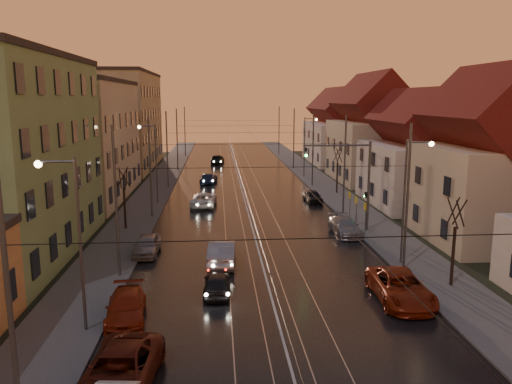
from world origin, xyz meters
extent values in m
plane|color=black|center=(0.00, 0.00, 0.00)|extent=(160.00, 160.00, 0.00)
cube|color=black|center=(0.00, 40.00, 0.02)|extent=(16.00, 120.00, 0.04)
cube|color=#4C4C4C|center=(-10.00, 40.00, 0.07)|extent=(4.00, 120.00, 0.15)
cube|color=#4C4C4C|center=(10.00, 40.00, 0.07)|extent=(4.00, 120.00, 0.15)
cube|color=gray|center=(-2.20, 40.00, 0.06)|extent=(0.06, 120.00, 0.03)
cube|color=gray|center=(-0.77, 40.00, 0.06)|extent=(0.06, 120.00, 0.03)
cube|color=gray|center=(0.77, 40.00, 0.06)|extent=(0.06, 120.00, 0.03)
cube|color=gray|center=(2.20, 40.00, 0.06)|extent=(0.06, 120.00, 0.03)
cube|color=#B9AA8F|center=(-17.50, 34.00, 6.00)|extent=(10.00, 20.00, 12.00)
cube|color=#988962|center=(-17.50, 58.00, 7.00)|extent=(10.00, 24.00, 14.00)
cube|color=#C4B797|center=(17.00, 15.00, 3.50)|extent=(8.50, 10.00, 7.00)
pyramid|color=#501312|center=(17.00, 15.00, 8.90)|extent=(8.67, 10.20, 3.80)
cube|color=silver|center=(17.00, 28.00, 3.00)|extent=(9.00, 12.00, 6.00)
pyramid|color=#501312|center=(17.00, 28.00, 7.60)|extent=(9.18, 12.24, 3.20)
cube|color=#C4B797|center=(17.00, 43.00, 3.75)|extent=(9.00, 14.00, 7.50)
pyramid|color=#501312|center=(17.00, 43.00, 9.50)|extent=(9.18, 14.28, 4.00)
cube|color=silver|center=(17.00, 61.00, 3.25)|extent=(9.00, 16.00, 6.50)
pyramid|color=#501312|center=(17.00, 61.00, 8.25)|extent=(9.18, 16.32, 3.50)
cylinder|color=#595B60|center=(-8.60, -6.00, 4.50)|extent=(0.16, 0.16, 9.00)
cylinder|color=#595B60|center=(-8.60, 9.00, 4.50)|extent=(0.16, 0.16, 9.00)
cylinder|color=#595B60|center=(8.60, 9.00, 4.50)|extent=(0.16, 0.16, 9.00)
cylinder|color=#595B60|center=(-8.60, 24.00, 4.50)|extent=(0.16, 0.16, 9.00)
cylinder|color=#595B60|center=(8.60, 24.00, 4.50)|extent=(0.16, 0.16, 9.00)
cylinder|color=#595B60|center=(-8.60, 39.00, 4.50)|extent=(0.16, 0.16, 9.00)
cylinder|color=#595B60|center=(8.60, 39.00, 4.50)|extent=(0.16, 0.16, 9.00)
cylinder|color=#595B60|center=(-8.60, 54.00, 4.50)|extent=(0.16, 0.16, 9.00)
cylinder|color=#595B60|center=(8.60, 54.00, 4.50)|extent=(0.16, 0.16, 9.00)
cylinder|color=#595B60|center=(-8.60, 72.00, 4.50)|extent=(0.16, 0.16, 9.00)
cylinder|color=#595B60|center=(8.60, 72.00, 4.50)|extent=(0.16, 0.16, 9.00)
cylinder|color=#595B60|center=(-8.80, 2.00, 4.00)|extent=(0.14, 0.14, 8.00)
cylinder|color=#595B60|center=(-9.60, 2.00, 7.80)|extent=(1.60, 0.10, 0.10)
sphere|color=#FFD88C|center=(-10.32, 2.00, 7.70)|extent=(0.32, 0.32, 0.32)
cylinder|color=#595B60|center=(8.80, 10.00, 4.00)|extent=(0.14, 0.14, 8.00)
cylinder|color=#595B60|center=(9.60, 10.00, 7.80)|extent=(1.60, 0.10, 0.10)
sphere|color=#FFD88C|center=(10.32, 10.00, 7.70)|extent=(0.32, 0.32, 0.32)
cylinder|color=#595B60|center=(-8.80, 30.00, 4.00)|extent=(0.14, 0.14, 8.00)
cylinder|color=#595B60|center=(-9.60, 30.00, 7.80)|extent=(1.60, 0.10, 0.10)
sphere|color=#FFD88C|center=(-10.32, 30.00, 7.70)|extent=(0.32, 0.32, 0.32)
cylinder|color=#595B60|center=(8.80, 46.00, 4.00)|extent=(0.14, 0.14, 8.00)
cylinder|color=#595B60|center=(9.60, 46.00, 7.80)|extent=(1.60, 0.10, 0.10)
sphere|color=#FFD88C|center=(10.32, 46.00, 7.70)|extent=(0.32, 0.32, 0.32)
cylinder|color=#595B60|center=(9.00, 18.00, 3.60)|extent=(0.20, 0.20, 7.20)
cylinder|color=#595B60|center=(6.40, 18.00, 6.90)|extent=(5.20, 0.14, 0.14)
imported|color=black|center=(4.00, 18.00, 6.30)|extent=(0.15, 0.18, 0.90)
sphere|color=#19FF3F|center=(4.00, 17.88, 6.15)|extent=(0.20, 0.20, 0.20)
cylinder|color=black|center=(-10.20, 20.00, 1.75)|extent=(0.18, 0.18, 3.50)
cylinder|color=black|center=(-9.97, 20.09, 4.30)|extent=(0.37, 0.92, 1.61)
cylinder|color=black|center=(-10.29, 20.23, 4.30)|extent=(0.91, 0.40, 1.61)
cylinder|color=black|center=(-10.43, 19.91, 4.30)|extent=(0.37, 0.92, 1.61)
cylinder|color=black|center=(-10.07, 19.78, 4.30)|extent=(0.84, 0.54, 1.62)
cylinder|color=black|center=(10.20, 6.00, 1.75)|extent=(0.18, 0.18, 3.50)
cylinder|color=black|center=(10.43, 6.09, 4.30)|extent=(0.37, 0.92, 1.61)
cylinder|color=black|center=(10.11, 6.23, 4.30)|extent=(0.91, 0.40, 1.61)
cylinder|color=black|center=(9.97, 5.91, 4.30)|extent=(0.37, 0.92, 1.61)
cylinder|color=black|center=(10.32, 5.78, 4.30)|extent=(0.84, 0.54, 1.62)
cylinder|color=black|center=(10.40, 34.00, 1.75)|extent=(0.18, 0.18, 3.50)
cylinder|color=black|center=(10.63, 34.09, 4.30)|extent=(0.37, 0.92, 1.61)
cylinder|color=black|center=(10.31, 34.23, 4.30)|extent=(0.91, 0.40, 1.61)
cylinder|color=black|center=(10.17, 33.91, 4.30)|extent=(0.37, 0.92, 1.61)
cylinder|color=black|center=(10.53, 33.78, 4.30)|extent=(0.84, 0.54, 1.62)
imported|color=black|center=(-2.87, 6.06, 0.61)|extent=(1.53, 3.60, 1.22)
imported|color=#98989D|center=(-2.55, 11.08, 0.78)|extent=(1.93, 4.85, 1.57)
imported|color=#BCBCBC|center=(-4.16, 28.51, 0.69)|extent=(2.63, 5.09, 1.37)
imported|color=#172445|center=(-3.90, 42.00, 0.65)|extent=(2.35, 4.68, 1.30)
imported|color=black|center=(-2.78, 60.75, 0.79)|extent=(2.46, 4.83, 1.58)
imported|color=#55190E|center=(-6.39, -2.78, 0.74)|extent=(2.95, 5.55, 1.48)
imported|color=maroon|center=(-7.21, 3.21, 0.63)|extent=(2.20, 4.53, 1.27)
imported|color=#9E9DA3|center=(-7.60, 13.40, 0.67)|extent=(1.68, 3.98, 1.35)
imported|color=maroon|center=(6.65, 4.35, 0.76)|extent=(2.66, 5.53, 1.52)
imported|color=#96969B|center=(7.07, 17.34, 0.66)|extent=(2.04, 4.63, 1.32)
imported|color=black|center=(6.86, 29.62, 0.63)|extent=(1.75, 3.78, 1.25)
camera|label=1|loc=(-2.74, -19.57, 10.43)|focal=35.00mm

